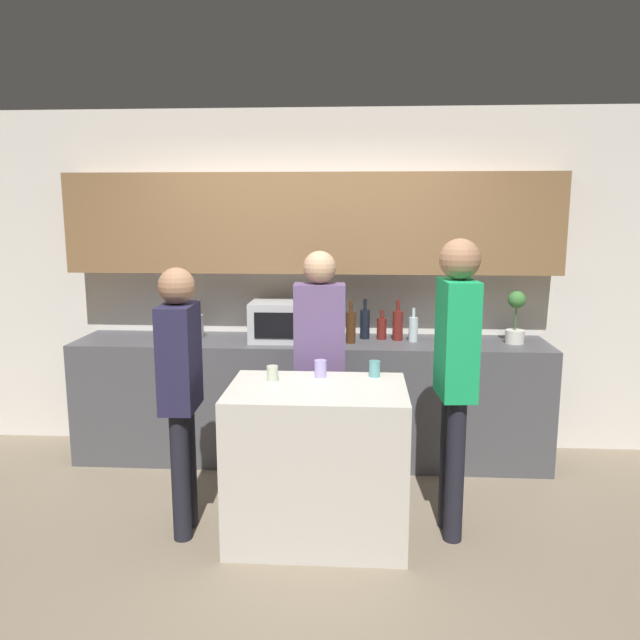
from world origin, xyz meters
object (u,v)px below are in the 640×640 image
object	(u,v)px
microwave	(285,321)
cup_1	(272,373)
cup_0	(320,369)
person_right	(456,361)
person_left	(320,351)
bottle_2	(382,328)
bottle_0	(351,327)
bottle_3	(398,325)
toaster	(185,327)
bottle_4	(413,329)
person_center	(180,380)
potted_plant	(516,317)
cup_2	(375,369)
bottle_1	(365,323)

from	to	relation	value
microwave	cup_1	distance (m)	1.07
cup_0	cup_1	xyz separation A→B (m)	(-0.28, -0.10, -0.01)
person_right	person_left	bearing A→B (deg)	51.87
bottle_2	cup_0	xyz separation A→B (m)	(-0.41, -1.05, -0.06)
bottle_0	bottle_3	world-z (taller)	bottle_0
toaster	bottle_0	distance (m)	1.29
bottle_3	bottle_4	size ratio (longest dim) A/B	1.21
cup_1	person_center	world-z (taller)	person_center
microwave	bottle_4	bearing A→B (deg)	0.84
cup_0	cup_1	world-z (taller)	cup_0
bottle_3	person_left	world-z (taller)	person_left
person_left	cup_1	bearing A→B (deg)	60.49
toaster	person_left	xyz separation A→B (m)	(1.08, -0.57, -0.04)
bottle_3	person_center	world-z (taller)	person_center
bottle_4	cup_0	distance (m)	1.17
bottle_3	person_center	bearing A→B (deg)	-136.34
person_left	person_center	distance (m)	1.00
cup_1	person_center	distance (m)	0.54
microwave	cup_1	size ratio (longest dim) A/B	5.72
potted_plant	person_center	size ratio (longest dim) A/B	0.25
potted_plant	person_right	bearing A→B (deg)	-118.38
toaster	person_center	distance (m)	1.25
microwave	potted_plant	distance (m)	1.73
bottle_4	person_right	world-z (taller)	person_right
bottle_0	cup_1	bearing A→B (deg)	-114.57
bottle_0	person_center	xyz separation A→B (m)	(-0.97, -1.14, -0.11)
cup_2	bottle_1	bearing A→B (deg)	92.96
bottle_1	cup_2	size ratio (longest dim) A/B	3.17
cup_2	cup_0	bearing A→B (deg)	-174.74
bottle_1	cup_2	xyz separation A→B (m)	(0.05, -1.03, -0.09)
person_left	bottle_4	bearing A→B (deg)	-141.48
potted_plant	bottle_4	world-z (taller)	potted_plant
potted_plant	bottle_3	world-z (taller)	potted_plant
toaster	potted_plant	distance (m)	2.52
cup_1	bottle_1	bearing A→B (deg)	64.27
bottle_2	bottle_3	xyz separation A→B (m)	(0.12, -0.02, 0.03)
bottle_1	person_right	bearing A→B (deg)	-67.16
cup_0	cup_2	world-z (taller)	cup_0
bottle_0	person_left	xyz separation A→B (m)	(-0.20, -0.50, -0.07)
cup_1	person_left	world-z (taller)	person_left
cup_2	cup_1	bearing A→B (deg)	-167.83
cup_1	person_right	bearing A→B (deg)	-3.14
bottle_3	bottle_0	bearing A→B (deg)	-159.85
microwave	bottle_2	distance (m)	0.75
cup_2	person_right	world-z (taller)	person_right
bottle_2	cup_2	bearing A→B (deg)	-94.29
bottle_1	person_center	xyz separation A→B (m)	(-1.08, -1.31, -0.11)
cup_0	person_right	bearing A→B (deg)	-11.47
potted_plant	cup_0	world-z (taller)	potted_plant
microwave	cup_0	world-z (taller)	microwave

